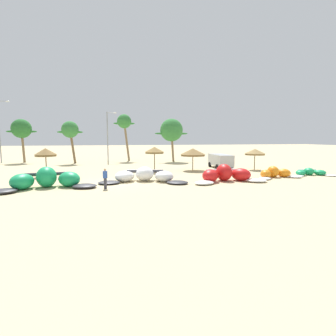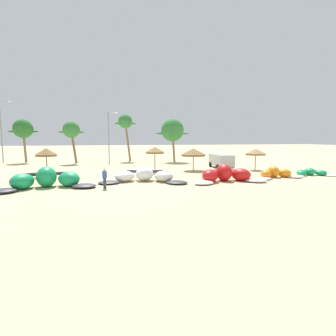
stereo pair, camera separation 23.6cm
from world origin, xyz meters
TOP-DOWN VIEW (x-y plane):
  - ground_plane at (0.00, 0.00)m, footprint 260.00×260.00m
  - kite_left at (-5.09, -1.13)m, footprint 7.93×4.25m
  - kite_left_of_center at (3.01, 0.25)m, footprint 8.16×4.67m
  - kite_center at (10.39, -1.32)m, footprint 7.32×3.43m
  - kite_right_of_center at (16.27, -0.24)m, footprint 5.27×2.72m
  - kite_right at (20.99, 0.33)m, footprint 5.05×2.60m
  - beach_umbrella_near_van at (-6.60, 6.02)m, footprint 2.21×2.21m
  - beach_umbrella_middle at (5.14, 7.04)m, footprint 2.27×2.27m
  - beach_umbrella_near_palms at (10.01, 7.34)m, footprint 3.11×3.11m
  - beach_umbrella_outermost at (17.86, 6.26)m, footprint 2.54×2.54m
  - parked_van at (14.41, 9.07)m, footprint 2.46×5.31m
  - person_near_kites at (-0.46, -2.52)m, footprint 0.36×0.24m
  - palm_left at (-13.91, 23.65)m, footprint 4.65×3.10m
  - palm_left_of_gap at (-5.98, 20.34)m, footprint 3.91×2.61m
  - palm_center_left at (2.63, 23.43)m, footprint 3.70×2.47m
  - palm_center_right at (10.34, 20.10)m, footprint 5.77×3.85m
  - lamppost_west at (-17.09, 23.83)m, footprint 1.86×0.24m
  - lamppost_west_center at (-0.13, 22.08)m, footprint 1.70×0.24m

SIDE VIEW (x-z plane):
  - ground_plane at x=0.00m, z-range 0.00..0.00m
  - kite_right at x=20.99m, z-range -0.09..0.71m
  - kite_right_of_center at x=16.27m, z-range -0.14..1.03m
  - kite_left_of_center at x=3.01m, z-range -0.15..1.18m
  - kite_center at x=10.39m, z-range -0.19..1.40m
  - kite_left at x=-5.09m, z-range -0.20..1.49m
  - person_near_kites at x=-0.46m, z-range 0.01..1.63m
  - parked_van at x=14.41m, z-range 0.17..2.01m
  - beach_umbrella_outermost at x=17.86m, z-range 0.93..3.60m
  - beach_umbrella_near_palms at x=10.01m, z-range 0.90..3.65m
  - beach_umbrella_near_van at x=-6.60m, z-range 1.04..4.00m
  - beach_umbrella_middle at x=5.14m, z-range 1.09..4.07m
  - lamppost_west_center at x=-0.13m, z-range 0.52..8.91m
  - palm_left_of_gap at x=-5.98m, z-range 1.91..8.56m
  - palm_center_right at x=10.34m, z-range 1.67..8.96m
  - palm_left at x=-13.91m, z-range 1.92..9.01m
  - lamppost_west at x=-17.09m, z-range 0.55..10.56m
  - palm_center_left at x=2.63m, z-range 2.65..10.81m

